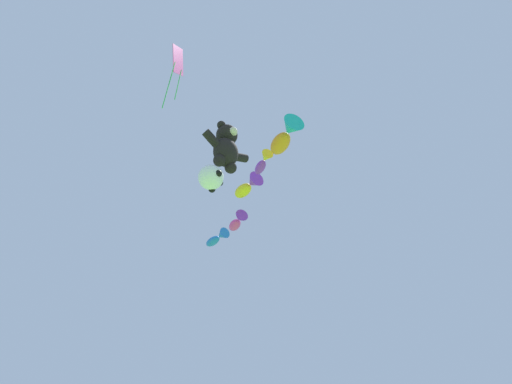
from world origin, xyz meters
TOP-DOWN VIEW (x-y plane):
  - teddy_bear_kite at (0.18, 7.04)m, footprint 2.03×0.90m
  - soccer_ball_kite at (-0.36, 7.04)m, footprint 0.90×0.89m
  - fish_kite_tangerine at (2.90, 6.55)m, footprint 1.53×2.13m
  - fish_kite_violet at (3.61, 8.52)m, footprint 1.08×1.53m
  - fish_kite_goldfin at (4.73, 10.66)m, footprint 1.05×1.91m
  - fish_kite_magenta at (5.66, 12.41)m, footprint 1.15×1.67m
  - fish_kite_cobalt at (6.32, 14.84)m, footprint 0.79×1.87m
  - diamond_kite at (-2.28, 7.03)m, footprint 1.07×0.85m

SIDE VIEW (x-z plane):
  - soccer_ball_kite at x=-0.36m, z-range 9.22..10.04m
  - teddy_bear_kite at x=0.18m, z-range 10.32..12.39m
  - fish_kite_magenta at x=5.66m, z-range 12.89..13.58m
  - fish_kite_cobalt at x=6.32m, z-range 13.17..13.83m
  - fish_kite_tangerine at x=2.90m, z-range 13.05..13.95m
  - diamond_kite at x=-2.28m, z-range 12.05..15.33m
  - fish_kite_violet at x=3.61m, z-range 13.44..13.98m
  - fish_kite_goldfin at x=4.73m, z-range 13.71..14.54m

